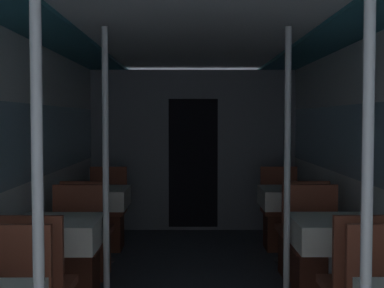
{
  "coord_description": "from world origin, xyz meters",
  "views": [
    {
      "loc": [
        -0.05,
        -1.11,
        1.46
      ],
      "look_at": [
        -0.03,
        2.83,
        1.27
      ],
      "focal_mm": 50.0,
      "sensor_mm": 36.0,
      "label": 1
    }
  ],
  "objects_px": {
    "dining_table_right_2": "(290,200)",
    "chair_left_near_2": "(88,247)",
    "support_pole_left_1": "(106,177)",
    "dining_table_left_2": "(98,200)",
    "chair_right_near_2": "(301,246)",
    "dining_table_right_1": "(335,236)",
    "support_pole_right_1": "(287,177)",
    "chair_left_far_2": "(107,223)",
    "chair_left_far_1": "(74,264)",
    "chair_right_far_1": "(316,264)",
    "chair_right_far_2": "(281,223)",
    "support_pole_left_0": "(38,225)",
    "support_pole_right_0": "(367,225)",
    "dining_table_left_1": "(57,237)"
  },
  "relations": [
    {
      "from": "chair_left_far_1",
      "to": "dining_table_right_2",
      "type": "bearing_deg",
      "value": -149.97
    },
    {
      "from": "support_pole_right_0",
      "to": "dining_table_right_1",
      "type": "bearing_deg",
      "value": 78.4
    },
    {
      "from": "support_pole_left_0",
      "to": "chair_right_far_1",
      "type": "relative_size",
      "value": 2.31
    },
    {
      "from": "support_pole_right_1",
      "to": "chair_right_near_2",
      "type": "relative_size",
      "value": 2.31
    },
    {
      "from": "support_pole_left_0",
      "to": "chair_left_far_1",
      "type": "xyz_separation_m",
      "value": [
        -0.34,
        2.22,
        -0.76
      ]
    },
    {
      "from": "dining_table_left_1",
      "to": "dining_table_left_2",
      "type": "relative_size",
      "value": 1.0
    },
    {
      "from": "dining_table_right_2",
      "to": "chair_right_far_1",
      "type": "bearing_deg",
      "value": -90.0
    },
    {
      "from": "support_pole_right_0",
      "to": "dining_table_right_1",
      "type": "relative_size",
      "value": 2.79
    },
    {
      "from": "chair_left_far_1",
      "to": "chair_right_far_1",
      "type": "relative_size",
      "value": 1.0
    },
    {
      "from": "dining_table_left_2",
      "to": "chair_right_near_2",
      "type": "xyz_separation_m",
      "value": [
        1.96,
        -0.54,
        -0.34
      ]
    },
    {
      "from": "chair_right_far_1",
      "to": "support_pole_right_1",
      "type": "bearing_deg",
      "value": 57.68
    },
    {
      "from": "chair_left_far_1",
      "to": "dining_table_right_1",
      "type": "relative_size",
      "value": 1.21
    },
    {
      "from": "chair_left_far_2",
      "to": "dining_table_right_2",
      "type": "xyz_separation_m",
      "value": [
        1.96,
        -0.54,
        0.34
      ]
    },
    {
      "from": "support_pole_left_0",
      "to": "dining_table_right_1",
      "type": "height_order",
      "value": "support_pole_left_0"
    },
    {
      "from": "dining_table_left_1",
      "to": "dining_table_right_1",
      "type": "height_order",
      "value": "same"
    },
    {
      "from": "chair_left_near_2",
      "to": "dining_table_right_2",
      "type": "distance_m",
      "value": 2.06
    },
    {
      "from": "chair_right_far_1",
      "to": "dining_table_right_1",
      "type": "bearing_deg",
      "value": 90.0
    },
    {
      "from": "chair_left_far_1",
      "to": "chair_right_far_2",
      "type": "distance_m",
      "value": 2.58
    },
    {
      "from": "chair_left_far_1",
      "to": "dining_table_left_2",
      "type": "distance_m",
      "value": 1.18
    },
    {
      "from": "support_pole_left_1",
      "to": "dining_table_left_2",
      "type": "relative_size",
      "value": 2.79
    },
    {
      "from": "dining_table_left_1",
      "to": "support_pole_left_1",
      "type": "xyz_separation_m",
      "value": [
        0.34,
        0.0,
        0.42
      ]
    },
    {
      "from": "chair_right_far_2",
      "to": "chair_left_far_1",
      "type": "bearing_deg",
      "value": 40.55
    },
    {
      "from": "dining_table_right_1",
      "to": "support_pole_right_1",
      "type": "bearing_deg",
      "value": 180.0
    },
    {
      "from": "support_pole_left_0",
      "to": "chair_left_far_1",
      "type": "height_order",
      "value": "support_pole_left_0"
    },
    {
      "from": "support_pole_left_1",
      "to": "chair_left_near_2",
      "type": "height_order",
      "value": "support_pole_left_1"
    },
    {
      "from": "chair_left_near_2",
      "to": "support_pole_left_0",
      "type": "bearing_deg",
      "value": -83.01
    },
    {
      "from": "dining_table_left_2",
      "to": "dining_table_right_1",
      "type": "relative_size",
      "value": 1.0
    },
    {
      "from": "support_pole_right_0",
      "to": "chair_right_far_1",
      "type": "relative_size",
      "value": 2.31
    },
    {
      "from": "support_pole_left_1",
      "to": "dining_table_left_2",
      "type": "xyz_separation_m",
      "value": [
        -0.34,
        1.68,
        -0.42
      ]
    },
    {
      "from": "support_pole_left_1",
      "to": "chair_right_far_2",
      "type": "xyz_separation_m",
      "value": [
        1.62,
        2.22,
        -0.76
      ]
    },
    {
      "from": "chair_right_far_1",
      "to": "chair_right_far_2",
      "type": "distance_m",
      "value": 1.68
    },
    {
      "from": "support_pole_left_0",
      "to": "chair_left_near_2",
      "type": "xyz_separation_m",
      "value": [
        -0.34,
        2.81,
        -0.76
      ]
    },
    {
      "from": "dining_table_left_1",
      "to": "chair_left_far_2",
      "type": "height_order",
      "value": "chair_left_far_2"
    },
    {
      "from": "support_pole_left_1",
      "to": "dining_table_right_2",
      "type": "relative_size",
      "value": 2.79
    },
    {
      "from": "dining_table_right_2",
      "to": "chair_right_near_2",
      "type": "relative_size",
      "value": 0.83
    },
    {
      "from": "support_pole_left_0",
      "to": "chair_right_far_1",
      "type": "bearing_deg",
      "value": 53.97
    },
    {
      "from": "dining_table_left_2",
      "to": "chair_left_far_2",
      "type": "bearing_deg",
      "value": 90.0
    },
    {
      "from": "support_pole_left_1",
      "to": "chair_left_far_2",
      "type": "bearing_deg",
      "value": 98.81
    },
    {
      "from": "support_pole_right_0",
      "to": "chair_left_far_2",
      "type": "bearing_deg",
      "value": 112.51
    },
    {
      "from": "dining_table_right_1",
      "to": "chair_right_far_2",
      "type": "bearing_deg",
      "value": 90.0
    },
    {
      "from": "support_pole_right_1",
      "to": "chair_right_far_2",
      "type": "relative_size",
      "value": 2.31
    },
    {
      "from": "dining_table_left_2",
      "to": "chair_right_near_2",
      "type": "bearing_deg",
      "value": -15.52
    },
    {
      "from": "dining_table_left_2",
      "to": "chair_left_far_2",
      "type": "distance_m",
      "value": 0.64
    },
    {
      "from": "dining_table_left_1",
      "to": "support_pole_right_0",
      "type": "xyz_separation_m",
      "value": [
        1.62,
        -1.68,
        0.42
      ]
    },
    {
      "from": "support_pole_left_0",
      "to": "dining_table_right_1",
      "type": "bearing_deg",
      "value": 46.07
    },
    {
      "from": "dining_table_right_2",
      "to": "chair_left_near_2",
      "type": "bearing_deg",
      "value": -164.48
    },
    {
      "from": "support_pole_left_0",
      "to": "dining_table_right_2",
      "type": "xyz_separation_m",
      "value": [
        1.62,
        3.35,
        -0.42
      ]
    },
    {
      "from": "dining_table_left_2",
      "to": "support_pole_left_0",
      "type": "bearing_deg",
      "value": -84.14
    },
    {
      "from": "chair_left_far_1",
      "to": "dining_table_left_2",
      "type": "relative_size",
      "value": 1.21
    },
    {
      "from": "chair_left_far_1",
      "to": "dining_table_right_1",
      "type": "height_order",
      "value": "chair_left_far_1"
    }
  ]
}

